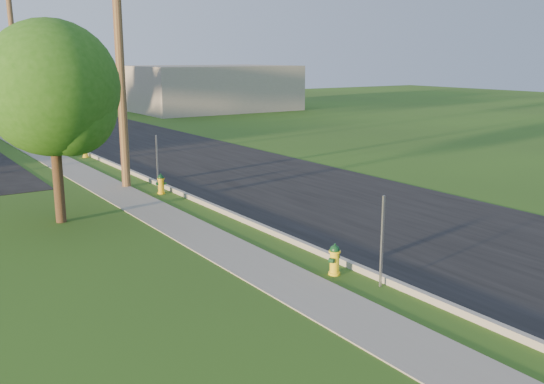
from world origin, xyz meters
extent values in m
cube|color=black|center=(4.50, 10.00, 0.01)|extent=(8.00, 120.00, 0.02)
cube|color=gray|center=(0.50, 10.00, 0.07)|extent=(0.15, 120.00, 0.15)
cube|color=gray|center=(-1.25, 10.00, 0.01)|extent=(1.50, 120.00, 0.03)
cylinder|color=brown|center=(-0.60, 17.00, 4.90)|extent=(0.32, 0.32, 9.80)
cylinder|color=brown|center=(-0.60, 35.00, 4.75)|extent=(0.49, 0.32, 9.50)
cube|color=gray|center=(0.25, 4.20, 1.00)|extent=(0.05, 0.04, 2.00)
cube|color=gray|center=(0.25, 16.00, 1.00)|extent=(0.05, 0.04, 2.00)
cube|color=gray|center=(0.25, 28.20, 1.00)|extent=(0.05, 0.04, 2.00)
cube|color=gray|center=(18.00, 45.00, 2.00)|extent=(14.00, 10.00, 4.00)
cylinder|color=#3A2213|center=(-4.01, 13.29, 1.52)|extent=(0.30, 0.30, 3.03)
sphere|color=#235713|center=(-4.01, 13.29, 3.94)|extent=(3.88, 3.88, 3.88)
sphere|color=#235713|center=(-3.61, 12.99, 3.34)|extent=(2.67, 2.67, 2.67)
cylinder|color=yellow|center=(-0.10, 5.32, 0.03)|extent=(0.27, 0.27, 0.06)
cylinder|color=yellow|center=(-0.10, 5.32, 0.29)|extent=(0.21, 0.21, 0.58)
cylinder|color=yellow|center=(-0.10, 5.32, 0.54)|extent=(0.27, 0.27, 0.04)
sphere|color=#0E371A|center=(-0.10, 5.32, 0.58)|extent=(0.22, 0.22, 0.22)
cylinder|color=#0E371A|center=(-0.10, 5.32, 0.70)|extent=(0.05, 0.05, 0.06)
cylinder|color=#0E371A|center=(-0.05, 5.19, 0.37)|extent=(0.14, 0.15, 0.11)
cylinder|color=#0E371A|center=(-0.22, 5.27, 0.37)|extent=(0.12, 0.12, 0.09)
cylinder|color=#0E371A|center=(0.03, 5.37, 0.37)|extent=(0.12, 0.12, 0.09)
cylinder|color=#ECB114|center=(0.01, 15.17, 0.03)|extent=(0.27, 0.27, 0.06)
cylinder|color=#ECB114|center=(0.01, 15.17, 0.29)|extent=(0.21, 0.21, 0.59)
cylinder|color=#ECB114|center=(0.01, 15.17, 0.55)|extent=(0.27, 0.27, 0.04)
sphere|color=black|center=(0.01, 15.17, 0.59)|extent=(0.22, 0.22, 0.22)
cylinder|color=black|center=(0.01, 15.17, 0.70)|extent=(0.05, 0.05, 0.06)
cylinder|color=black|center=(-0.04, 15.04, 0.37)|extent=(0.15, 0.15, 0.11)
cylinder|color=black|center=(-0.11, 15.22, 0.37)|extent=(0.12, 0.12, 0.09)
cylinder|color=black|center=(0.14, 15.11, 0.37)|extent=(0.12, 0.12, 0.09)
cylinder|color=yellow|center=(0.19, 24.67, 0.03)|extent=(0.29, 0.29, 0.06)
cylinder|color=yellow|center=(0.19, 24.67, 0.31)|extent=(0.23, 0.23, 0.62)
cylinder|color=yellow|center=(0.19, 24.67, 0.58)|extent=(0.29, 0.29, 0.04)
sphere|color=#0C3417|center=(0.19, 24.67, 0.62)|extent=(0.24, 0.24, 0.24)
cylinder|color=#0C3417|center=(0.19, 24.67, 0.75)|extent=(0.05, 0.05, 0.06)
cylinder|color=#0C3417|center=(0.20, 24.52, 0.40)|extent=(0.13, 0.14, 0.11)
cylinder|color=#0C3417|center=(0.04, 24.65, 0.40)|extent=(0.12, 0.11, 0.09)
cylinder|color=#0C3417|center=(0.33, 24.68, 0.40)|extent=(0.12, 0.11, 0.09)
camera|label=1|loc=(-8.46, -4.65, 4.82)|focal=40.00mm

